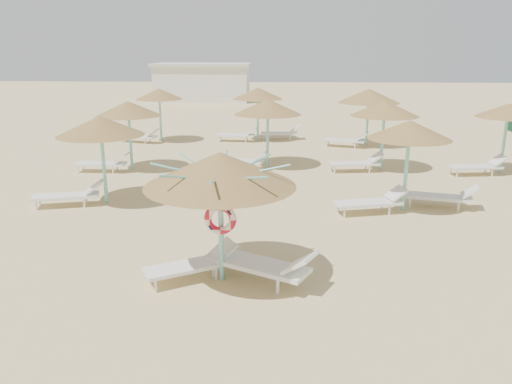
{
  "coord_description": "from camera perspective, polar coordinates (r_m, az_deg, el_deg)",
  "views": [
    {
      "loc": [
        0.92,
        -9.44,
        4.62
      ],
      "look_at": [
        0.35,
        1.94,
        1.3
      ],
      "focal_mm": 35.0,
      "sensor_mm": 36.0,
      "label": 1
    }
  ],
  "objects": [
    {
      "name": "lounger_main_a",
      "position": [
        10.44,
        -7.09,
        -8.14
      ],
      "size": [
        1.95,
        1.44,
        0.7
      ],
      "rotation": [
        0.0,
        0.0,
        0.51
      ],
      "color": "white",
      "rests_on": "ground"
    },
    {
      "name": "main_palapa",
      "position": [
        9.69,
        -4.15,
        2.53
      ],
      "size": [
        2.99,
        2.99,
        2.68
      ],
      "color": "#75CCC4",
      "rests_on": "ground"
    },
    {
      "name": "palapa_field",
      "position": [
        19.65,
        6.56,
        9.36
      ],
      "size": [
        19.37,
        13.6,
        2.73
      ],
      "color": "#75CCC4",
      "rests_on": "ground"
    },
    {
      "name": "service_hut",
      "position": [
        45.07,
        -6.12,
        12.38
      ],
      "size": [
        8.4,
        4.4,
        3.25
      ],
      "color": "silver",
      "rests_on": "ground"
    },
    {
      "name": "ground",
      "position": [
        10.55,
        -2.45,
        -9.74
      ],
      "size": [
        120.0,
        120.0,
        0.0
      ],
      "primitive_type": "plane",
      "color": "tan",
      "rests_on": "ground"
    },
    {
      "name": "lounger_main_b",
      "position": [
        10.17,
        0.94,
        -8.28
      ],
      "size": [
        2.36,
        1.69,
        0.84
      ],
      "rotation": [
        0.0,
        0.0,
        -0.49
      ],
      "color": "white",
      "rests_on": "ground"
    }
  ]
}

